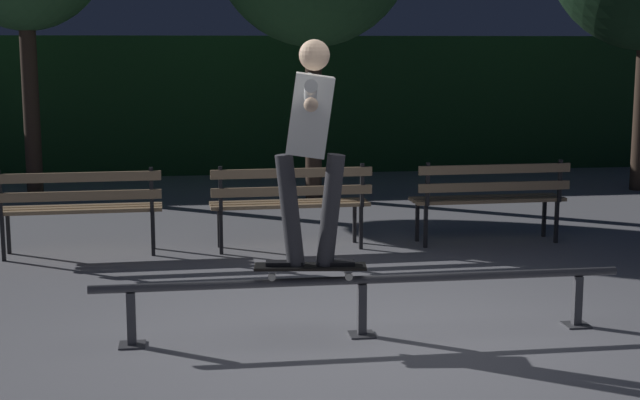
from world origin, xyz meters
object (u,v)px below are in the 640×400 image
at_px(skateboard, 310,267).
at_px(park_bench_right_center, 490,193).
at_px(skateboarder, 310,134).
at_px(grind_rail, 362,290).
at_px(park_bench_left_center, 291,197).
at_px(park_bench_leftmost, 78,202).

xyz_separation_m(skateboard, park_bench_right_center, (2.26, 2.86, 0.03)).
bearing_deg(skateboarder, grind_rail, 0.06).
xyz_separation_m(skateboarder, park_bench_right_center, (2.25, 2.86, -0.91)).
bearing_deg(skateboard, grind_rail, 0.00).
bearing_deg(skateboarder, park_bench_right_center, 51.72).
height_order(skateboard, park_bench_left_center, park_bench_left_center).
relative_size(grind_rail, skateboarder, 2.42).
bearing_deg(park_bench_left_center, park_bench_right_center, 0.00).
height_order(park_bench_leftmost, park_bench_right_center, same).
xyz_separation_m(skateboard, park_bench_left_center, (0.19, 2.86, 0.03)).
distance_m(skateboard, park_bench_left_center, 2.86).
relative_size(skateboard, skateboarder, 0.51).
relative_size(skateboarder, park_bench_left_center, 0.97).
bearing_deg(skateboard, park_bench_right_center, 51.68).
bearing_deg(grind_rail, skateboard, -180.00).
bearing_deg(park_bench_right_center, grind_rail, -123.46).
xyz_separation_m(grind_rail, park_bench_right_center, (1.89, 2.86, 0.20)).
bearing_deg(grind_rail, park_bench_leftmost, 128.28).
relative_size(grind_rail, park_bench_left_center, 2.35).
xyz_separation_m(skateboarder, park_bench_left_center, (0.18, 2.86, -0.91)).
distance_m(skateboard, skateboarder, 0.94).
bearing_deg(park_bench_left_center, grind_rail, -86.33).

